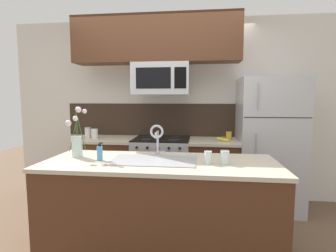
# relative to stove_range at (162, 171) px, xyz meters

# --- Properties ---
(ground_plane) EXTENTS (10.00, 10.00, 0.00)m
(ground_plane) POSITION_rel_stove_range_xyz_m (-0.00, -0.90, -0.46)
(ground_plane) COLOR brown
(rear_partition) EXTENTS (5.20, 0.10, 2.60)m
(rear_partition) POSITION_rel_stove_range_xyz_m (0.30, 0.38, 0.84)
(rear_partition) COLOR silver
(rear_partition) RESTS_ON ground
(splash_band) EXTENTS (2.96, 0.01, 0.48)m
(splash_band) POSITION_rel_stove_range_xyz_m (-0.00, 0.32, 0.69)
(splash_band) COLOR #332319
(splash_band) RESTS_ON rear_partition
(back_counter_left) EXTENTS (0.81, 0.65, 0.91)m
(back_counter_left) POSITION_rel_stove_range_xyz_m (-0.77, 0.00, -0.01)
(back_counter_left) COLOR #4C2B19
(back_counter_left) RESTS_ON ground
(back_counter_right) EXTENTS (0.67, 0.65, 0.91)m
(back_counter_right) POSITION_rel_stove_range_xyz_m (0.70, 0.00, -0.01)
(back_counter_right) COLOR #4C2B19
(back_counter_right) RESTS_ON ground
(stove_range) EXTENTS (0.76, 0.64, 0.93)m
(stove_range) POSITION_rel_stove_range_xyz_m (0.00, 0.00, 0.00)
(stove_range) COLOR #B7BABF
(stove_range) RESTS_ON ground
(microwave) EXTENTS (0.74, 0.40, 0.41)m
(microwave) POSITION_rel_stove_range_xyz_m (0.00, -0.02, 1.26)
(microwave) COLOR #B7BABF
(upper_cabinet_band) EXTENTS (2.18, 0.34, 0.60)m
(upper_cabinet_band) POSITION_rel_stove_range_xyz_m (-0.07, -0.05, 1.77)
(upper_cabinet_band) COLOR #4C2B19
(refrigerator) EXTENTS (0.79, 0.74, 1.73)m
(refrigerator) POSITION_rel_stove_range_xyz_m (1.42, 0.02, 0.40)
(refrigerator) COLOR #B7BABF
(refrigerator) RESTS_ON ground
(storage_jar_tall) EXTENTS (0.09, 0.09, 0.15)m
(storage_jar_tall) POSITION_rel_stove_range_xyz_m (-1.06, 0.00, 0.52)
(storage_jar_tall) COLOR silver
(storage_jar_tall) RESTS_ON back_counter_left
(storage_jar_medium) EXTENTS (0.09, 0.09, 0.16)m
(storage_jar_medium) POSITION_rel_stove_range_xyz_m (-0.95, -0.02, 0.53)
(storage_jar_medium) COLOR silver
(storage_jar_medium) RESTS_ON back_counter_left
(banana_bunch) EXTENTS (0.19, 0.13, 0.08)m
(banana_bunch) POSITION_rel_stove_range_xyz_m (0.83, -0.06, 0.47)
(banana_bunch) COLOR yellow
(banana_bunch) RESTS_ON back_counter_right
(coffee_tin) EXTENTS (0.08, 0.08, 0.11)m
(coffee_tin) POSITION_rel_stove_range_xyz_m (0.91, 0.05, 0.50)
(coffee_tin) COLOR gold
(coffee_tin) RESTS_ON back_counter_right
(island_counter) EXTENTS (2.08, 0.80, 0.91)m
(island_counter) POSITION_rel_stove_range_xyz_m (0.17, -1.25, -0.01)
(island_counter) COLOR #4C2B19
(island_counter) RESTS_ON ground
(kitchen_sink) EXTENTS (0.76, 0.42, 0.16)m
(kitchen_sink) POSITION_rel_stove_range_xyz_m (0.10, -1.25, 0.38)
(kitchen_sink) COLOR #ADAFB5
(kitchen_sink) RESTS_ON island_counter
(sink_faucet) EXTENTS (0.14, 0.14, 0.31)m
(sink_faucet) POSITION_rel_stove_range_xyz_m (0.10, -1.04, 0.65)
(sink_faucet) COLOR #B7BABF
(sink_faucet) RESTS_ON island_counter
(dish_soap_bottle) EXTENTS (0.06, 0.05, 0.16)m
(dish_soap_bottle) POSITION_rel_stove_range_xyz_m (-0.38, -1.29, 0.52)
(dish_soap_bottle) COLOR #4C93C6
(dish_soap_bottle) RESTS_ON island_counter
(drinking_glass) EXTENTS (0.06, 0.06, 0.11)m
(drinking_glass) POSITION_rel_stove_range_xyz_m (0.59, -1.30, 0.50)
(drinking_glass) COLOR silver
(drinking_glass) RESTS_ON island_counter
(spare_glass) EXTENTS (0.08, 0.08, 0.11)m
(spare_glass) POSITION_rel_stove_range_xyz_m (0.73, -1.29, 0.51)
(spare_glass) COLOR silver
(spare_glass) RESTS_ON island_counter
(flower_vase) EXTENTS (0.19, 0.15, 0.48)m
(flower_vase) POSITION_rel_stove_range_xyz_m (-0.64, -1.19, 0.59)
(flower_vase) COLOR silver
(flower_vase) RESTS_ON island_counter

